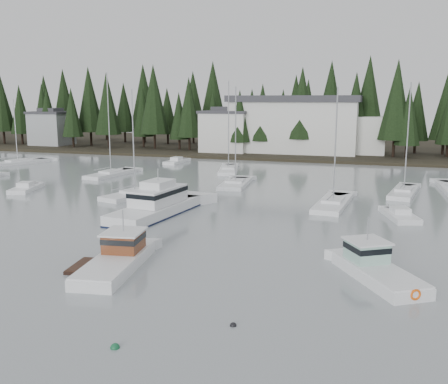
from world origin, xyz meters
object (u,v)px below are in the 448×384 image
at_px(sailboat_2, 229,171).
at_px(runabout_0, 26,189).
at_px(sailboat_12, 404,193).
at_px(sailboat_6, 135,196).
at_px(harbor_inn, 305,125).
at_px(house_far_west, 51,127).
at_px(sailboat_4, 18,164).
at_px(cabin_cruiser_center, 156,207).
at_px(runabout_1, 400,217).
at_px(house_west, 226,130).
at_px(sailboat_8, 235,185).
at_px(runabout_3, 177,162).
at_px(sailboat_7, 333,205).
at_px(lobster_boat_teal, 375,270).
at_px(lobster_boat_brown, 116,261).
at_px(sailboat_9, 111,175).

height_order(sailboat_2, runabout_0, sailboat_2).
bearing_deg(sailboat_12, sailboat_6, 119.23).
bearing_deg(harbor_inn, house_far_west, -178.65).
xyz_separation_m(sailboat_4, sailboat_6, (32.20, -19.47, 0.02)).
height_order(harbor_inn, cabin_cruiser_center, harbor_inn).
bearing_deg(harbor_inn, runabout_1, -71.74).
relative_size(house_west, sailboat_8, 0.75).
xyz_separation_m(house_far_west, runabout_1, (73.62, -48.88, -4.27)).
height_order(harbor_inn, runabout_0, harbor_inn).
bearing_deg(runabout_3, sailboat_7, -129.58).
bearing_deg(sailboat_12, runabout_3, 72.24).
height_order(cabin_cruiser_center, runabout_1, cabin_cruiser_center).
bearing_deg(runabout_0, house_far_west, 16.85).
relative_size(house_west, sailboat_7, 0.77).
distance_m(house_far_west, sailboat_6, 65.54).
distance_m(sailboat_2, sailboat_7, 26.86).
relative_size(harbor_inn, sailboat_7, 2.38).
height_order(lobster_boat_teal, runabout_3, lobster_boat_teal).
xyz_separation_m(lobster_boat_teal, sailboat_7, (-4.56, 20.61, -0.42)).
bearing_deg(sailboat_6, lobster_boat_teal, -110.19).
bearing_deg(cabin_cruiser_center, sailboat_12, -44.44).
bearing_deg(sailboat_8, sailboat_6, 134.38).
bearing_deg(sailboat_12, cabin_cruiser_center, 138.02).
relative_size(lobster_boat_brown, runabout_1, 1.47).
xyz_separation_m(sailboat_8, sailboat_12, (20.03, 0.36, 0.01)).
xyz_separation_m(sailboat_7, sailboat_9, (-32.18, 10.98, 0.03)).
height_order(sailboat_2, sailboat_7, sailboat_2).
relative_size(lobster_boat_brown, sailboat_7, 0.69).
bearing_deg(house_west, runabout_3, -102.79).
height_order(sailboat_7, sailboat_12, sailboat_12).
xyz_separation_m(house_far_west, sailboat_8, (54.30, -36.63, -4.34)).
bearing_deg(sailboat_4, runabout_3, -51.17).
relative_size(sailboat_2, runabout_3, 2.27).
xyz_separation_m(runabout_1, runabout_3, (-35.28, 30.76, 0.00)).
xyz_separation_m(house_west, sailboat_6, (3.62, -44.85, -4.59)).
height_order(cabin_cruiser_center, lobster_boat_teal, cabin_cruiser_center).
distance_m(house_west, sailboat_9, 33.15).
relative_size(house_west, runabout_3, 1.56).
relative_size(sailboat_4, runabout_3, 1.83).
height_order(sailboat_7, runabout_1, sailboat_7).
xyz_separation_m(lobster_boat_teal, sailboat_6, (-26.19, 18.83, -0.42)).
bearing_deg(runabout_3, harbor_inn, -40.44).
distance_m(cabin_cruiser_center, runabout_3, 38.78).
bearing_deg(sailboat_4, cabin_cruiser_center, -106.70).
bearing_deg(sailboat_6, sailboat_12, -54.24).
distance_m(lobster_boat_brown, cabin_cruiser_center, 14.88).
height_order(sailboat_12, runabout_1, sailboat_12).
bearing_deg(sailboat_9, sailboat_8, -91.11).
bearing_deg(runabout_1, sailboat_9, 51.72).
bearing_deg(sailboat_7, sailboat_6, 98.78).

